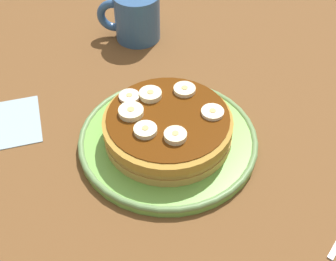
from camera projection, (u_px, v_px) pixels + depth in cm
name	position (u px, v px, depth cm)	size (l,w,h in cm)	color
ground_plane	(168.00, 150.00, 66.57)	(140.00, 140.00, 3.00)	brown
plate	(168.00, 139.00, 64.87)	(26.57, 26.57, 1.66)	#72B74C
pancake_stack	(168.00, 128.00, 62.80)	(18.89, 19.08, 4.25)	tan
banana_slice_0	(212.00, 112.00, 61.78)	(3.25, 3.25, 0.75)	#FDEEC5
banana_slice_1	(145.00, 130.00, 59.11)	(3.22, 3.22, 0.95)	#EDEBBF
banana_slice_2	(184.00, 90.00, 65.19)	(3.31, 3.31, 0.89)	#F9E7B5
banana_slice_3	(131.00, 111.00, 61.80)	(3.59, 3.59, 1.07)	#F9F0BE
banana_slice_4	(150.00, 95.00, 64.28)	(3.35, 3.35, 1.05)	#F2E9B9
banana_slice_5	(175.00, 136.00, 58.29)	(3.11, 3.11, 1.06)	beige
banana_slice_6	(129.00, 97.00, 64.22)	(3.10, 3.10, 0.70)	#F3E1C5
coffee_mug	(135.00, 16.00, 82.55)	(12.07, 8.58, 8.93)	#33598C
napkin	(4.00, 124.00, 68.26)	(11.00, 11.00, 0.30)	#99B2BF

